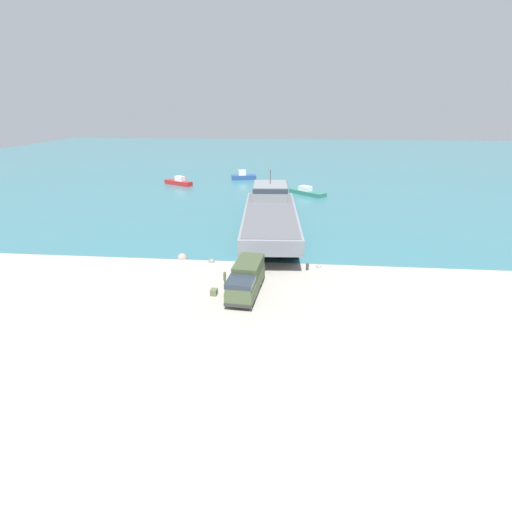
# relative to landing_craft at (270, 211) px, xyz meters

# --- Properties ---
(ground_plane) EXTENTS (240.00, 240.00, 0.00)m
(ground_plane) POSITION_rel_landing_craft_xyz_m (-1.03, -24.93, -1.67)
(ground_plane) COLOR #9E998E
(water_surface) EXTENTS (240.00, 180.00, 0.01)m
(water_surface) POSITION_rel_landing_craft_xyz_m (-1.03, 72.22, -1.66)
(water_surface) COLOR #336B75
(water_surface) RESTS_ON ground_plane
(landing_craft) EXTENTS (10.03, 33.81, 7.09)m
(landing_craft) POSITION_rel_landing_craft_xyz_m (0.00, 0.00, 0.00)
(landing_craft) COLOR gray
(landing_craft) RESTS_ON ground_plane
(military_truck) EXTENTS (3.25, 7.87, 2.98)m
(military_truck) POSITION_rel_landing_craft_xyz_m (-0.82, -26.26, -0.08)
(military_truck) COLOR #475638
(military_truck) RESTS_ON ground_plane
(soldier_on_ramp) EXTENTS (0.27, 0.45, 1.83)m
(soldier_on_ramp) POSITION_rel_landing_craft_xyz_m (-3.17, -25.08, -0.60)
(soldier_on_ramp) COLOR #475638
(soldier_on_ramp) RESTS_ON ground_plane
(moored_boat_a) EXTENTS (7.32, 5.16, 2.09)m
(moored_boat_a) POSITION_rel_landing_craft_xyz_m (-23.19, 29.20, -0.97)
(moored_boat_a) COLOR #B22323
(moored_boat_a) RESTS_ON ground_plane
(moored_boat_b) EXTENTS (7.76, 7.29, 1.70)m
(moored_boat_b) POSITION_rel_landing_craft_xyz_m (6.43, 21.29, -1.10)
(moored_boat_b) COLOR #2D7060
(moored_boat_b) RESTS_ON ground_plane
(moored_boat_c) EXTENTS (6.41, 3.99, 2.29)m
(moored_boat_c) POSITION_rel_landing_craft_xyz_m (-9.01, 38.01, -0.91)
(moored_boat_c) COLOR navy
(moored_boat_c) RESTS_ON ground_plane
(mooring_bollard) EXTENTS (0.37, 0.37, 0.84)m
(mooring_bollard) POSITION_rel_landing_craft_xyz_m (5.43, -19.63, -1.21)
(mooring_bollard) COLOR #333338
(mooring_bollard) RESTS_ON ground_plane
(cargo_crate) EXTENTS (0.66, 0.78, 0.62)m
(cargo_crate) POSITION_rel_landing_craft_xyz_m (-3.96, -26.94, -1.36)
(cargo_crate) COLOR #566042
(cargo_crate) RESTS_ON ground_plane
(shoreline_rock_a) EXTENTS (1.25, 1.25, 1.25)m
(shoreline_rock_a) POSITION_rel_landing_craft_xyz_m (-9.75, -17.39, -1.67)
(shoreline_rock_a) COLOR gray
(shoreline_rock_a) RESTS_ON ground_plane
(shoreline_rock_b) EXTENTS (0.79, 0.79, 0.79)m
(shoreline_rock_b) POSITION_rel_landing_craft_xyz_m (-5.93, -18.22, -1.67)
(shoreline_rock_b) COLOR gray
(shoreline_rock_b) RESTS_ON ground_plane
(shoreline_rock_c) EXTENTS (0.65, 0.65, 0.65)m
(shoreline_rock_c) POSITION_rel_landing_craft_xyz_m (6.79, -18.70, -1.67)
(shoreline_rock_c) COLOR gray
(shoreline_rock_c) RESTS_ON ground_plane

